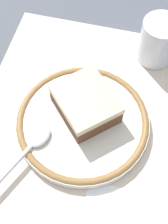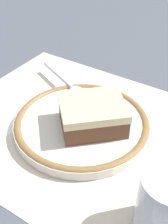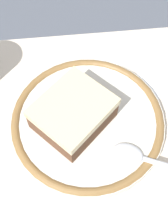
% 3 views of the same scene
% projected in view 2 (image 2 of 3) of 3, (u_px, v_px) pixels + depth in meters
% --- Properties ---
extents(ground_plane, '(2.40, 2.40, 0.00)m').
position_uv_depth(ground_plane, '(82.00, 129.00, 0.47)').
color(ground_plane, '#4C515B').
extents(placemat, '(0.43, 0.34, 0.00)m').
position_uv_depth(placemat, '(82.00, 128.00, 0.47)').
color(placemat, beige).
rests_on(placemat, ground_plane).
extents(plate, '(0.21, 0.21, 0.02)m').
position_uv_depth(plate, '(84.00, 125.00, 0.46)').
color(plate, silver).
rests_on(plate, placemat).
extents(cake_slice, '(0.12, 0.12, 0.04)m').
position_uv_depth(cake_slice, '(93.00, 114.00, 0.44)').
color(cake_slice, brown).
rests_on(cake_slice, plate).
extents(spoon, '(0.14, 0.07, 0.01)m').
position_uv_depth(spoon, '(71.00, 86.00, 0.53)').
color(spoon, silver).
rests_on(spoon, plate).
extents(cup, '(0.06, 0.06, 0.08)m').
position_uv_depth(cup, '(166.00, 207.00, 0.32)').
color(cup, silver).
rests_on(cup, placemat).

